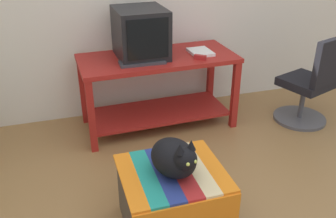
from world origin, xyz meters
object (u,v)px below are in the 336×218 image
Objects in this scene: tv_monitor at (141,33)px; stapler at (200,57)px; desk at (158,79)px; keyboard at (142,62)px; book at (200,52)px; cat at (175,158)px; ottoman_with_blanket at (172,199)px; office_chair at (310,87)px.

tv_monitor is 0.57m from stapler.
tv_monitor is 4.62× the size of stapler.
keyboard reaches higher than desk.
book is (0.55, -0.08, -0.20)m from tv_monitor.
tv_monitor is 1.24× the size of cat.
stapler is at bearing 47.31° from cat.
desk is 0.46m from tv_monitor.
book is (0.59, 0.11, 0.00)m from keyboard.
stapler is at bearing -30.90° from desk.
desk is 3.57× the size of cat.
book reaches higher than desk.
tv_monitor is 1.58m from ottoman_with_blanket.
keyboard is at bearing 124.18° from stapler.
office_chair reaches higher than ottoman_with_blanket.
ottoman_with_blanket is at bearing -94.11° from keyboard.
desk is 5.81× the size of book.
office_chair reaches higher than desk.
keyboard is at bearing -142.06° from desk.
stapler reaches higher than ottoman_with_blanket.
book reaches higher than cat.
tv_monitor is 1.27× the size of keyboard.
stapler reaches higher than desk.
cat is (-0.10, -1.24, -0.17)m from keyboard.
keyboard is at bearing -102.60° from tv_monitor.
tv_monitor reaches higher than office_chair.
desk is 0.47m from book.
book is 1.58m from ottoman_with_blanket.
stapler is at bearing 61.51° from ottoman_with_blanket.
desk is 3.64× the size of keyboard.
cat is at bearing -93.63° from keyboard.
tv_monitor is at bearing 69.42° from cat.
keyboard reaches higher than cat.
tv_monitor reaches higher than desk.
desk is at bearing 77.93° from ottoman_with_blanket.
desk is 2.87× the size of tv_monitor.
desk is 13.25× the size of stapler.
tv_monitor is 0.79× the size of ottoman_with_blanket.
ottoman_with_blanket is at bearing 93.55° from cat.
book is 1.13m from office_chair.
keyboard is 3.64× the size of stapler.
desk is 1.48m from office_chair.
keyboard is (-0.04, -0.19, -0.20)m from tv_monitor.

